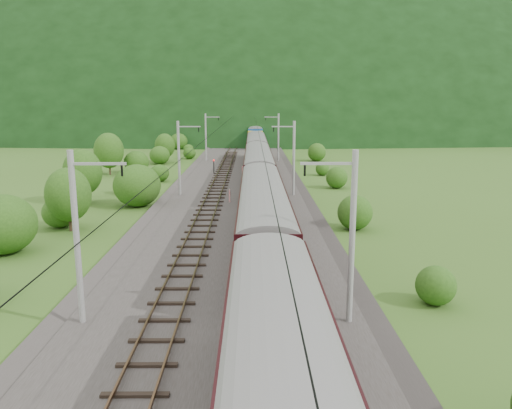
{
  "coord_description": "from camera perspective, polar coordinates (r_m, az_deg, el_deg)",
  "views": [
    {
      "loc": [
        1.69,
        -21.65,
        10.38
      ],
      "look_at": [
        1.99,
        15.73,
        2.6
      ],
      "focal_mm": 35.0,
      "sensor_mm": 36.0,
      "label": 1
    }
  ],
  "objects": [
    {
      "name": "ground",
      "position": [
        24.07,
        -4.57,
        -13.83
      ],
      "size": [
        600.0,
        600.0,
        0.0
      ],
      "primitive_type": "plane",
      "color": "#39581B",
      "rests_on": "ground"
    },
    {
      "name": "railbed",
      "position": [
        33.3,
        -3.36,
        -6.15
      ],
      "size": [
        14.0,
        220.0,
        0.3
      ],
      "primitive_type": "cube",
      "color": "#38332D",
      "rests_on": "ground"
    },
    {
      "name": "track_left",
      "position": [
        33.44,
        -7.5,
        -5.76
      ],
      "size": [
        2.4,
        220.0,
        0.27
      ],
      "color": "brown",
      "rests_on": "railbed"
    },
    {
      "name": "track_right",
      "position": [
        33.2,
        0.8,
        -5.79
      ],
      "size": [
        2.4,
        220.0,
        0.27
      ],
      "color": "brown",
      "rests_on": "railbed"
    },
    {
      "name": "catenary_left",
      "position": [
        54.53,
        -8.73,
        5.43
      ],
      "size": [
        2.54,
        192.28,
        8.0
      ],
      "color": "gray",
      "rests_on": "railbed"
    },
    {
      "name": "catenary_right",
      "position": [
        54.15,
        4.26,
        5.49
      ],
      "size": [
        2.54,
        192.28,
        8.0
      ],
      "color": "gray",
      "rests_on": "railbed"
    },
    {
      "name": "overhead_wires",
      "position": [
        31.86,
        -3.51,
        5.83
      ],
      "size": [
        4.83,
        198.0,
        0.03
      ],
      "color": "black",
      "rests_on": "ground"
    },
    {
      "name": "mountain_main",
      "position": [
        281.84,
        -0.81,
        9.65
      ],
      "size": [
        504.0,
        360.0,
        244.0
      ],
      "primitive_type": "ellipsoid",
      "color": "black",
      "rests_on": "ground"
    },
    {
      "name": "mountain_ridge",
      "position": [
        344.05,
        -21.46,
        9.23
      ],
      "size": [
        336.0,
        280.0,
        132.0
      ],
      "primitive_type": "ellipsoid",
      "color": "black",
      "rests_on": "ground"
    },
    {
      "name": "train",
      "position": [
        44.88,
        0.46,
        3.17
      ],
      "size": [
        3.13,
        150.69,
        5.44
      ],
      "color": "black",
      "rests_on": "ground"
    },
    {
      "name": "hazard_post_near",
      "position": [
        50.61,
        -3.02,
        1.01
      ],
      "size": [
        0.14,
        0.14,
        1.31
      ],
      "primitive_type": "cylinder",
      "color": "red",
      "rests_on": "railbed"
    },
    {
      "name": "hazard_post_far",
      "position": [
        66.23,
        -1.54,
        3.71
      ],
      "size": [
        0.17,
        0.17,
        1.62
      ],
      "primitive_type": "cylinder",
      "color": "red",
      "rests_on": "railbed"
    },
    {
      "name": "signal",
      "position": [
        70.5,
        -4.84,
        4.47
      ],
      "size": [
        0.22,
        0.22,
        2.02
      ],
      "color": "black",
      "rests_on": "railbed"
    },
    {
      "name": "vegetation_left",
      "position": [
        38.97,
        -23.91,
        -1.3
      ],
      "size": [
        13.33,
        147.46,
        5.99
      ],
      "color": "#254C14",
      "rests_on": "ground"
    },
    {
      "name": "vegetation_right",
      "position": [
        36.94,
        15.86,
        -2.93
      ],
      "size": [
        6.52,
        105.31,
        2.95
      ],
      "color": "#254C14",
      "rests_on": "ground"
    }
  ]
}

